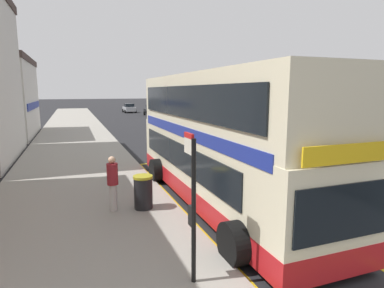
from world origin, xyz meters
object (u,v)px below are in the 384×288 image
at_px(parked_car_silver_ahead, 129,108).
at_px(pedestrian_waiting_near_sign, 113,181).
at_px(double_decker_bus, 218,143).
at_px(parked_car_black_across, 152,110).
at_px(litter_bin, 143,192).
at_px(bus_stop_sign, 192,198).

relative_size(parked_car_silver_ahead, pedestrian_waiting_near_sign, 2.43).
xyz_separation_m(double_decker_bus, parked_car_black_across, (7.21, 39.95, -1.27)).
height_order(pedestrian_waiting_near_sign, litter_bin, pedestrian_waiting_near_sign).
relative_size(double_decker_bus, parked_car_silver_ahead, 2.64).
distance_m(pedestrian_waiting_near_sign, litter_bin, 1.01).
height_order(double_decker_bus, pedestrian_waiting_near_sign, double_decker_bus).
bearing_deg(bus_stop_sign, pedestrian_waiting_near_sign, 102.99).
bearing_deg(litter_bin, pedestrian_waiting_near_sign, 171.50).
xyz_separation_m(pedestrian_waiting_near_sign, litter_bin, (0.92, -0.14, -0.41)).
xyz_separation_m(double_decker_bus, bus_stop_sign, (-2.57, -4.37, -0.24)).
xyz_separation_m(parked_car_silver_ahead, pedestrian_waiting_near_sign, (-8.57, -48.22, 0.28)).
bearing_deg(double_decker_bus, bus_stop_sign, -120.44).
bearing_deg(pedestrian_waiting_near_sign, parked_car_silver_ahead, 79.92).
relative_size(double_decker_bus, pedestrian_waiting_near_sign, 6.40).
bearing_deg(litter_bin, bus_stop_sign, -88.84).
bearing_deg(parked_car_black_across, pedestrian_waiting_near_sign, -104.22).
distance_m(bus_stop_sign, litter_bin, 4.36).
height_order(bus_stop_sign, parked_car_silver_ahead, bus_stop_sign).
relative_size(bus_stop_sign, pedestrian_waiting_near_sign, 1.68).
relative_size(parked_car_silver_ahead, litter_bin, 3.93).
height_order(double_decker_bus, parked_car_black_across, double_decker_bus).
bearing_deg(pedestrian_waiting_near_sign, bus_stop_sign, -77.01).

